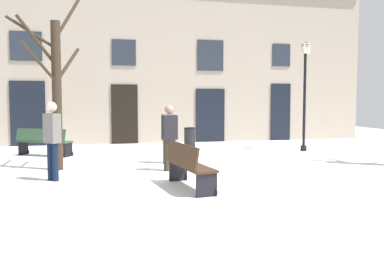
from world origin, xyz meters
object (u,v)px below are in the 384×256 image
object	(u,v)px
litter_bin	(190,138)
tree_right_of_center	(56,87)
bench_facing_shops	(188,165)
person_strolling	(52,137)
streetlamp	(305,85)
bench_far_corner	(44,141)
person_by_shop_door	(168,131)
person_near_bench	(170,135)

from	to	relation	value
litter_bin	tree_right_of_center	bearing A→B (deg)	-140.19
bench_facing_shops	person_strolling	distance (m)	3.24
streetlamp	bench_facing_shops	distance (m)	7.60
bench_far_corner	person_by_shop_door	xyz separation A→B (m)	(3.81, -2.37, 0.46)
litter_bin	bench_facing_shops	bearing A→B (deg)	-102.11
litter_bin	person_strolling	xyz separation A→B (m)	(-4.25, -5.06, 0.60)
litter_bin	person_near_bench	world-z (taller)	person_near_bench
litter_bin	bench_far_corner	xyz separation A→B (m)	(-5.11, -0.81, 0.07)
person_strolling	person_by_shop_door	world-z (taller)	person_strolling
streetlamp	person_by_shop_door	xyz separation A→B (m)	(-5.26, -1.75, -1.47)
bench_facing_shops	person_near_bench	world-z (taller)	person_near_bench
tree_right_of_center	streetlamp	size ratio (longest dim) A/B	1.19
litter_bin	person_near_bench	distance (m)	4.66
bench_facing_shops	streetlamp	bearing A→B (deg)	-56.18
person_near_bench	person_by_shop_door	distance (m)	1.22
litter_bin	bench_facing_shops	distance (m)	6.63
bench_far_corner	person_by_shop_door	world-z (taller)	person_by_shop_door
person_by_shop_door	litter_bin	bearing A→B (deg)	66.08
bench_facing_shops	person_by_shop_door	size ratio (longest dim) A/B	1.06
bench_facing_shops	bench_far_corner	xyz separation A→B (m)	(-3.72, 5.67, -0.00)
streetlamp	litter_bin	size ratio (longest dim) A/B	4.82
tree_right_of_center	bench_far_corner	size ratio (longest dim) A/B	2.50
streetlamp	litter_bin	bearing A→B (deg)	160.14
tree_right_of_center	person_by_shop_door	world-z (taller)	tree_right_of_center
person_strolling	bench_far_corner	bearing A→B (deg)	-30.99
tree_right_of_center	streetlamp	distance (m)	8.58
person_strolling	litter_bin	bearing A→B (deg)	-82.49
streetlamp	person_strolling	distance (m)	9.09
tree_right_of_center	streetlamp	world-z (taller)	tree_right_of_center
litter_bin	bench_facing_shops	size ratio (longest dim) A/B	0.46
bench_far_corner	tree_right_of_center	bearing A→B (deg)	134.15
person_strolling	streetlamp	bearing A→B (deg)	-108.59
litter_bin	person_strolling	bearing A→B (deg)	-130.05
streetlamp	person_by_shop_door	distance (m)	5.73
person_by_shop_door	person_near_bench	bearing A→B (deg)	-98.97
bench_far_corner	person_by_shop_door	distance (m)	4.52
streetlamp	person_strolling	bearing A→B (deg)	-156.15
person_strolling	person_by_shop_door	distance (m)	3.50
streetlamp	bench_far_corner	distance (m)	9.30
litter_bin	person_strolling	size ratio (longest dim) A/B	0.46
bench_facing_shops	person_strolling	world-z (taller)	person_strolling
litter_bin	bench_facing_shops	xyz separation A→B (m)	(-1.39, -6.48, 0.07)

